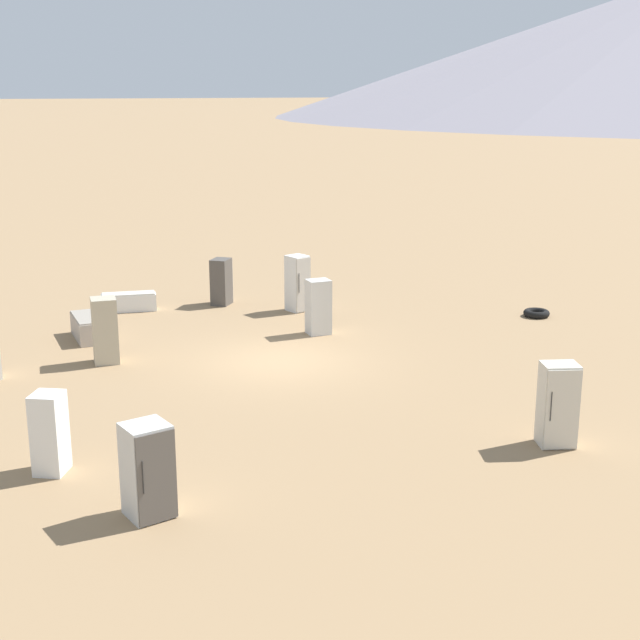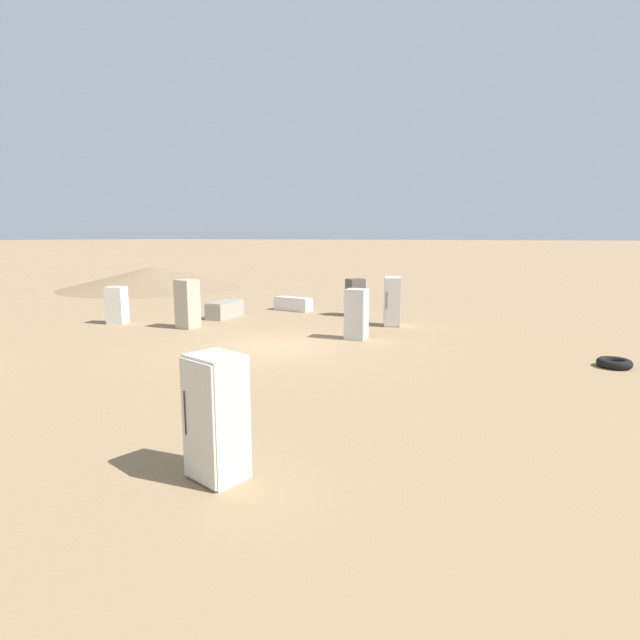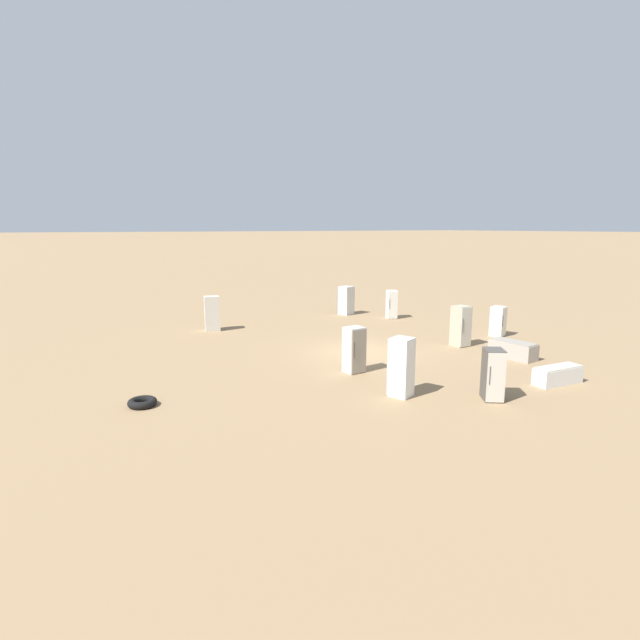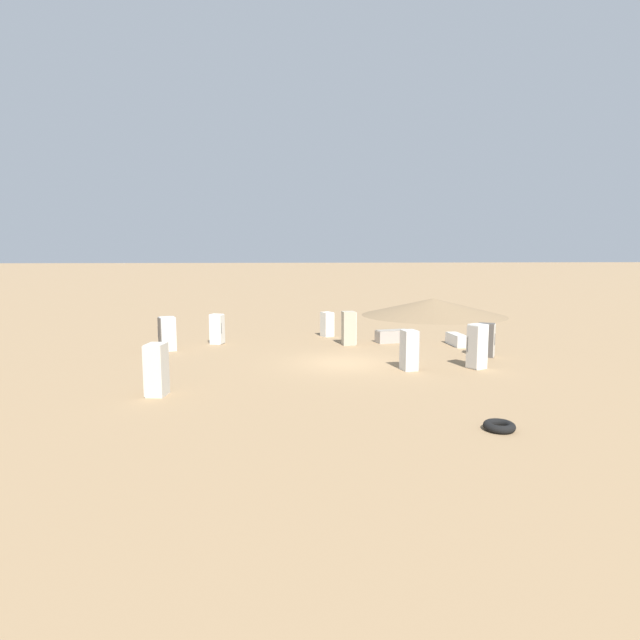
{
  "view_description": "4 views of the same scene",
  "coord_description": "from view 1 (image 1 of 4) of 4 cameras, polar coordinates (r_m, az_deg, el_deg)",
  "views": [
    {
      "loc": [
        -6.22,
        -22.38,
        7.29
      ],
      "look_at": [
        0.89,
        -0.8,
        1.28
      ],
      "focal_mm": 50.0,
      "sensor_mm": 36.0,
      "label": 1
    },
    {
      "loc": [
        8.16,
        -12.63,
        3.35
      ],
      "look_at": [
        1.29,
        0.8,
        0.82
      ],
      "focal_mm": 28.0,
      "sensor_mm": 36.0,
      "label": 2
    },
    {
      "loc": [
        11.86,
        16.77,
        5.23
      ],
      "look_at": [
        1.36,
        -0.97,
        1.35
      ],
      "focal_mm": 28.0,
      "sensor_mm": 36.0,
      "label": 3
    },
    {
      "loc": [
        21.02,
        -5.18,
        4.59
      ],
      "look_at": [
        0.0,
        -1.09,
        1.94
      ],
      "focal_mm": 28.0,
      "sensor_mm": 36.0,
      "label": 4
    }
  ],
  "objects": [
    {
      "name": "discarded_fridge_7",
      "position": [
        15.86,
        -10.96,
        -9.45
      ],
      "size": [
        0.92,
        0.94,
        1.69
      ],
      "rotation": [
        0.0,
        0.0,
        3.44
      ],
      "color": "silver",
      "rests_on": "ground_plane"
    },
    {
      "name": "discarded_fridge_2",
      "position": [
        29.51,
        -1.45,
        2.36
      ],
      "size": [
        0.79,
        0.84,
        1.87
      ],
      "rotation": [
        0.0,
        0.0,
        3.52
      ],
      "color": "white",
      "rests_on": "ground_plane"
    },
    {
      "name": "discarded_fridge_8",
      "position": [
        30.3,
        -12.14,
        1.14
      ],
      "size": [
        1.83,
        0.75,
        0.61
      ],
      "rotation": [
        0.0,
        0.0,
        4.63
      ],
      "color": "white",
      "rests_on": "ground_plane"
    },
    {
      "name": "discarded_fridge_6",
      "position": [
        26.78,
        -0.12,
        0.85
      ],
      "size": [
        0.7,
        0.66,
        1.66
      ],
      "rotation": [
        0.0,
        0.0,
        0.06
      ],
      "color": "silver",
      "rests_on": "ground_plane"
    },
    {
      "name": "discarded_fridge_3",
      "position": [
        27.25,
        -14.63,
        -0.46
      ],
      "size": [
        0.92,
        1.9,
        0.68
      ],
      "rotation": [
        0.0,
        0.0,
        3.24
      ],
      "color": "#A89E93",
      "rests_on": "ground_plane"
    },
    {
      "name": "discarded_fridge_1",
      "position": [
        30.6,
        -6.32,
        2.45
      ],
      "size": [
        0.87,
        0.92,
        1.58
      ],
      "rotation": [
        0.0,
        0.0,
        5.68
      ],
      "color": "#4C4742",
      "rests_on": "ground_plane"
    },
    {
      "name": "ground_plane",
      "position": [
        24.35,
        -2.59,
        -2.63
      ],
      "size": [
        1000.0,
        1000.0,
        0.0
      ],
      "primitive_type": "plane",
      "color": "#937551"
    },
    {
      "name": "discarded_fridge_5",
      "position": [
        18.05,
        -16.9,
        -6.93
      ],
      "size": [
        0.78,
        0.83,
        1.61
      ],
      "rotation": [
        0.0,
        0.0,
        5.85
      ],
      "color": "white",
      "rests_on": "ground_plane"
    },
    {
      "name": "discarded_fridge_4",
      "position": [
        24.65,
        -13.6,
        -0.65
      ],
      "size": [
        0.66,
        0.72,
        1.79
      ],
      "rotation": [
        0.0,
        0.0,
        6.27
      ],
      "color": "#B2A88E",
      "rests_on": "ground_plane"
    },
    {
      "name": "discarded_fridge_0",
      "position": [
        19.14,
        14.99,
        -5.27
      ],
      "size": [
        0.86,
        0.79,
        1.77
      ],
      "rotation": [
        0.0,
        0.0,
        2.89
      ],
      "color": "beige",
      "rests_on": "ground_plane"
    },
    {
      "name": "scrap_tire",
      "position": [
        29.77,
        13.69,
        0.43
      ],
      "size": [
        0.85,
        0.85,
        0.22
      ],
      "color": "black",
      "rests_on": "ground_plane"
    }
  ]
}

